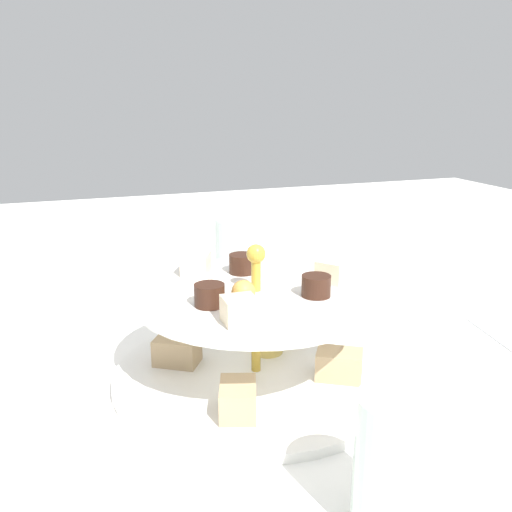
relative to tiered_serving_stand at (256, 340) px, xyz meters
The scene contains 7 objects.
ground_plane 0.05m from the tiered_serving_stand, 147.18° to the left, with size 2.40×2.40×0.00m, color white.
tiered_serving_stand is the anchor object (origin of this frame).
water_glass_tall_right 0.27m from the tiered_serving_stand, 13.49° to the right, with size 0.07×0.07×0.12m, color silver.
water_glass_short_left 0.27m from the tiered_serving_stand, 126.41° to the left, with size 0.06×0.06×0.08m, color silver.
butter_knife_left 0.33m from the tiered_serving_stand, 93.73° to the right, with size 0.17×0.01×0.00m, color silver.
butter_knife_right 0.33m from the tiered_serving_stand, 49.56° to the left, with size 0.17×0.01×0.00m, color silver.
water_glass_mid_back 0.25m from the tiered_serving_stand, behind, with size 0.06×0.06×0.11m, color silver.
Camera 1 is at (-0.54, 0.19, 0.30)m, focal length 40.38 mm.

